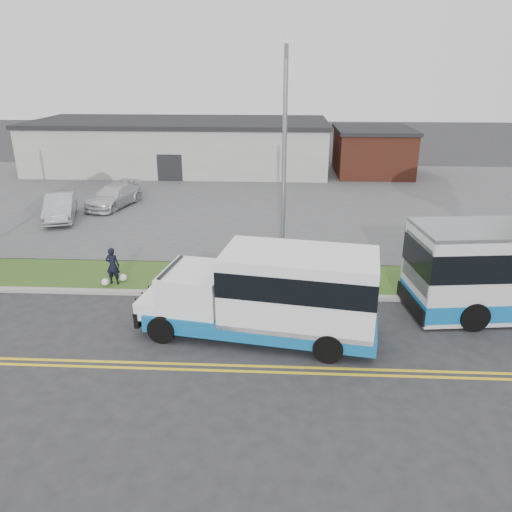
# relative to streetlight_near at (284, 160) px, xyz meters

# --- Properties ---
(ground) EXTENTS (140.00, 140.00, 0.00)m
(ground) POSITION_rel_streetlight_near_xyz_m (-3.00, -2.73, -5.23)
(ground) COLOR #28282B
(ground) RESTS_ON ground
(lane_line_north) EXTENTS (70.00, 0.12, 0.01)m
(lane_line_north) POSITION_rel_streetlight_near_xyz_m (-3.00, -6.58, -5.23)
(lane_line_north) COLOR yellow
(lane_line_north) RESTS_ON ground
(lane_line_south) EXTENTS (70.00, 0.12, 0.01)m
(lane_line_south) POSITION_rel_streetlight_near_xyz_m (-3.00, -6.88, -5.23)
(lane_line_south) COLOR yellow
(lane_line_south) RESTS_ON ground
(curb) EXTENTS (80.00, 0.30, 0.15)m
(curb) POSITION_rel_streetlight_near_xyz_m (-3.00, -1.63, -5.16)
(curb) COLOR #9E9B93
(curb) RESTS_ON ground
(verge) EXTENTS (80.00, 3.30, 0.10)m
(verge) POSITION_rel_streetlight_near_xyz_m (-3.00, 0.17, -5.18)
(verge) COLOR #38551C
(verge) RESTS_ON ground
(parking_lot) EXTENTS (80.00, 25.00, 0.10)m
(parking_lot) POSITION_rel_streetlight_near_xyz_m (-3.00, 14.27, -5.18)
(parking_lot) COLOR #4C4C4F
(parking_lot) RESTS_ON ground
(commercial_building) EXTENTS (25.40, 10.40, 4.35)m
(commercial_building) POSITION_rel_streetlight_near_xyz_m (-9.00, 24.27, -3.05)
(commercial_building) COLOR #9E9E99
(commercial_building) RESTS_ON ground
(brick_wing) EXTENTS (6.30, 7.30, 3.90)m
(brick_wing) POSITION_rel_streetlight_near_xyz_m (7.50, 23.27, -3.27)
(brick_wing) COLOR brown
(brick_wing) RESTS_ON ground
(streetlight_near) EXTENTS (0.35, 1.53, 9.50)m
(streetlight_near) POSITION_rel_streetlight_near_xyz_m (0.00, 0.00, 0.00)
(streetlight_near) COLOR gray
(streetlight_near) RESTS_ON verge
(shuttle_bus) EXTENTS (8.36, 3.86, 3.10)m
(shuttle_bus) POSITION_rel_streetlight_near_xyz_m (-0.23, -4.66, -3.58)
(shuttle_bus) COLOR #0F61A3
(shuttle_bus) RESTS_ON ground
(pedestrian) EXTENTS (0.61, 0.42, 1.60)m
(pedestrian) POSITION_rel_streetlight_near_xyz_m (-7.05, -0.83, -4.33)
(pedestrian) COLOR black
(pedestrian) RESTS_ON verge
(parked_car_a) EXTENTS (2.89, 4.80, 1.49)m
(parked_car_a) POSITION_rel_streetlight_near_xyz_m (-13.21, 8.28, -4.39)
(parked_car_a) COLOR #A1A4A8
(parked_car_a) RESTS_ON parking_lot
(parked_car_b) EXTENTS (3.10, 5.13, 1.39)m
(parked_car_b) POSITION_rel_streetlight_near_xyz_m (-10.94, 11.34, -4.44)
(parked_car_b) COLOR silver
(parked_car_b) RESTS_ON parking_lot
(grocery_bag_left) EXTENTS (0.32, 0.32, 0.32)m
(grocery_bag_left) POSITION_rel_streetlight_near_xyz_m (-7.35, -1.08, -4.97)
(grocery_bag_left) COLOR white
(grocery_bag_left) RESTS_ON verge
(grocery_bag_right) EXTENTS (0.32, 0.32, 0.32)m
(grocery_bag_right) POSITION_rel_streetlight_near_xyz_m (-6.75, -0.58, -4.97)
(grocery_bag_right) COLOR white
(grocery_bag_right) RESTS_ON verge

